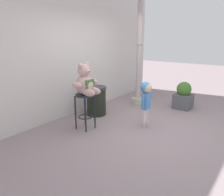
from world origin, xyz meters
TOP-DOWN VIEW (x-y plane):
  - ground_plane at (0.00, 0.00)m, footprint 24.00×24.00m
  - building_wall at (0.00, 2.16)m, footprint 6.77×0.30m
  - bar_stool_with_teddy at (-0.71, 1.10)m, footprint 0.38×0.38m
  - teddy_bear at (-0.71, 1.07)m, footprint 0.60×0.54m
  - child_walking at (0.13, 0.14)m, footprint 0.31×0.25m
  - trash_bin at (0.11, 1.49)m, footprint 0.50×0.50m
  - lamppost at (1.50, 1.12)m, footprint 0.34×0.34m
  - planter_with_shrub at (1.89, -0.06)m, footprint 0.45×0.45m

SIDE VIEW (x-z plane):
  - ground_plane at x=0.00m, z-range 0.00..0.00m
  - planter_with_shrub at x=1.89m, z-range -0.03..0.70m
  - trash_bin at x=0.11m, z-range 0.00..0.71m
  - bar_stool_with_teddy at x=-0.71m, z-range 0.16..0.91m
  - child_walking at x=0.13m, z-range 0.22..1.21m
  - teddy_bear at x=-0.71m, z-range 0.67..1.31m
  - lamppost at x=1.50m, z-range -0.30..2.63m
  - building_wall at x=0.00m, z-range 0.00..3.69m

